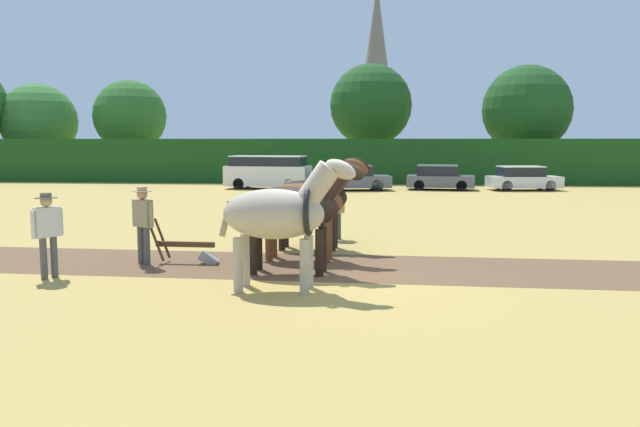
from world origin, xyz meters
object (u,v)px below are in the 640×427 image
tree_center (371,105)px  farmer_at_plow (143,219)px  church_spire (376,71)px  plow (191,250)px  parked_car_center_left (439,178)px  parked_car_left (351,178)px  farmer_onlooker_left (47,228)px  draft_horse_lead_left (280,214)px  tree_left (39,121)px  tree_center_right (527,109)px  draft_horse_trail_right (313,197)px  parked_van (268,172)px  draft_horse_lead_right (293,208)px  draft_horse_trail_left (304,202)px  parked_car_center (523,179)px  farmer_beside_team (336,210)px  tree_center_left (130,116)px

tree_center → farmer_at_plow: 35.05m
church_spire → plow: size_ratio=13.03×
farmer_at_plow → parked_car_center_left: (8.88, 23.41, -0.37)m
parked_car_left → farmer_onlooker_left: bearing=-112.6°
church_spire → plow: 62.88m
draft_horse_lead_left → tree_left: bearing=126.4°
tree_center_right → plow: size_ratio=5.10×
church_spire → tree_center: bearing=-90.3°
tree_left → draft_horse_trail_right: 41.46m
parked_car_left → draft_horse_lead_left: bearing=-101.0°
tree_center_right → plow: 36.77m
plow → farmer_onlooker_left: (-2.45, -1.84, 0.74)m
church_spire → parked_car_center_left: church_spire is taller
tree_left → parked_van: 24.15m
draft_horse_lead_left → draft_horse_lead_right: 1.55m
draft_horse_trail_left → parked_car_center: draft_horse_trail_left is taller
farmer_beside_team → parked_car_left: 18.36m
draft_horse_trail_right → parked_car_left: size_ratio=0.60×
parked_van → plow: bearing=-77.5°
tree_center_left → tree_center_right: bearing=-1.0°
church_spire → farmer_at_plow: church_spire is taller
parked_car_center_left → draft_horse_lead_right: bearing=-96.5°
draft_horse_trail_left → draft_horse_lead_left: bearing=-90.1°
parked_car_center → parked_van: bearing=172.5°
tree_center → plow: tree_center is taller
tree_left → tree_center: size_ratio=0.86×
draft_horse_trail_right → parked_van: (-4.96, 20.65, -0.36)m
tree_left → draft_horse_lead_right: bearing=-53.9°
draft_horse_lead_left → farmer_beside_team: draft_horse_lead_left is taller
draft_horse_lead_right → plow: (-2.54, 0.84, -1.10)m
tree_center_right → farmer_at_plow: bearing=-115.5°
tree_center → parked_car_left: 12.98m
tree_left → parked_van: bearing=-29.1°
draft_horse_trail_right → parked_car_center: 23.22m
draft_horse_lead_right → parked_van: 24.24m
draft_horse_lead_right → draft_horse_lead_left: bearing=-89.9°
tree_center_left → draft_horse_lead_right: size_ratio=2.63×
draft_horse_lead_right → farmer_at_plow: bearing=171.8°
draft_horse_trail_left → parked_car_center: 24.65m
tree_center → farmer_at_plow: bearing=-97.6°
church_spire → draft_horse_trail_left: (-1.15, -61.12, -9.78)m
parked_car_left → parked_car_center_left: (5.19, 0.96, -0.01)m
tree_left → tree_center_left: bearing=-5.3°
tree_left → tree_center: tree_center is taller
farmer_at_plow → parked_car_center: size_ratio=0.42×
tree_center_right → draft_horse_trail_left: bearing=-110.8°
church_spire → tree_left: bearing=-134.6°
farmer_at_plow → parked_van: parked_van is taller
farmer_onlooker_left → parked_car_center: farmer_onlooker_left is taller
draft_horse_lead_left → draft_horse_trail_right: 4.64m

